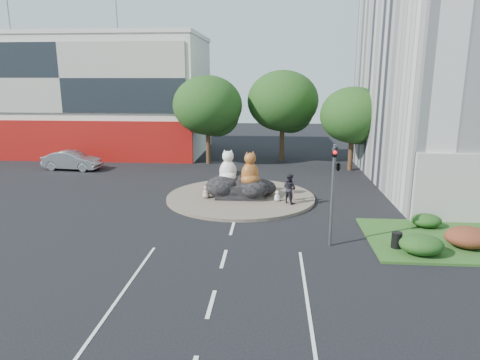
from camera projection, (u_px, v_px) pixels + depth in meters
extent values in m
plane|color=black|center=(224.00, 259.00, 19.40)|extent=(120.00, 120.00, 0.00)
cylinder|color=brown|center=(241.00, 197.00, 29.07)|extent=(10.00, 10.00, 0.20)
cube|color=silver|center=(89.00, 97.00, 46.51)|extent=(25.00, 12.00, 12.00)
cube|color=maroon|center=(66.00, 141.00, 41.58)|extent=(25.00, 0.30, 4.00)
cube|color=#B2AD9E|center=(60.00, 78.00, 40.13)|extent=(24.00, 0.15, 6.50)
cube|color=silver|center=(84.00, 37.00, 45.07)|extent=(25.20, 12.20, 0.40)
cylinder|color=#595B60|center=(9.00, 16.00, 45.17)|extent=(0.10, 0.10, 4.00)
cylinder|color=#595B60|center=(117.00, 12.00, 46.15)|extent=(0.10, 0.10, 5.00)
cube|color=#1B4416|center=(469.00, 241.00, 21.38)|extent=(10.00, 6.00, 0.12)
cylinder|color=#382314|center=(208.00, 144.00, 40.60)|extent=(0.44, 0.44, 3.74)
ellipsoid|color=#173912|center=(208.00, 105.00, 39.75)|extent=(6.46, 6.46, 5.49)
sphere|color=#173912|center=(217.00, 114.00, 40.37)|extent=(4.25, 4.25, 4.25)
sphere|color=#173912|center=(200.00, 112.00, 39.65)|extent=(3.74, 3.74, 3.74)
cylinder|color=#382314|center=(282.00, 141.00, 41.98)|extent=(0.44, 0.44, 3.96)
ellipsoid|color=#173912|center=(283.00, 101.00, 41.08)|extent=(6.84, 6.84, 5.81)
sphere|color=#173912|center=(291.00, 110.00, 41.71)|extent=(4.50, 4.50, 4.50)
sphere|color=#173912|center=(275.00, 108.00, 40.99)|extent=(3.96, 3.96, 3.96)
cylinder|color=#382314|center=(351.00, 152.00, 37.72)|extent=(0.44, 0.44, 3.30)
ellipsoid|color=#173912|center=(353.00, 115.00, 36.97)|extent=(5.70, 5.70, 4.84)
sphere|color=#173912|center=(361.00, 123.00, 37.57)|extent=(3.75, 3.75, 3.75)
sphere|color=#173912|center=(345.00, 121.00, 36.86)|extent=(3.30, 3.30, 3.30)
ellipsoid|color=#173912|center=(421.00, 245.00, 19.55)|extent=(2.00, 1.60, 0.90)
ellipsoid|color=#502115|center=(469.00, 237.00, 20.32)|extent=(2.20, 1.76, 0.99)
ellipsoid|color=#173912|center=(426.00, 220.00, 23.14)|extent=(1.60, 1.28, 0.72)
cylinder|color=#595B60|center=(332.00, 196.00, 20.38)|extent=(0.14, 0.14, 5.00)
imported|color=black|center=(334.00, 161.00, 19.98)|extent=(0.21, 0.26, 1.30)
imported|color=black|center=(338.00, 166.00, 20.01)|extent=(0.26, 1.24, 0.50)
sphere|color=red|center=(335.00, 152.00, 19.70)|extent=(0.18, 0.18, 0.18)
cylinder|color=#595B60|center=(457.00, 147.00, 25.24)|extent=(0.18, 0.18, 8.00)
cylinder|color=#595B60|center=(447.00, 78.00, 24.38)|extent=(2.00, 0.12, 0.12)
cube|color=silver|center=(429.00, 80.00, 24.48)|extent=(0.50, 0.22, 0.12)
imported|color=pink|center=(290.00, 189.00, 27.76)|extent=(0.65, 0.54, 1.54)
imported|color=black|center=(289.00, 188.00, 27.13)|extent=(1.18, 1.16, 1.92)
imported|color=#9FA2A6|center=(72.00, 160.00, 38.05)|extent=(5.28, 2.31, 1.69)
cylinder|color=black|center=(397.00, 240.00, 20.29)|extent=(0.65, 0.65, 0.76)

